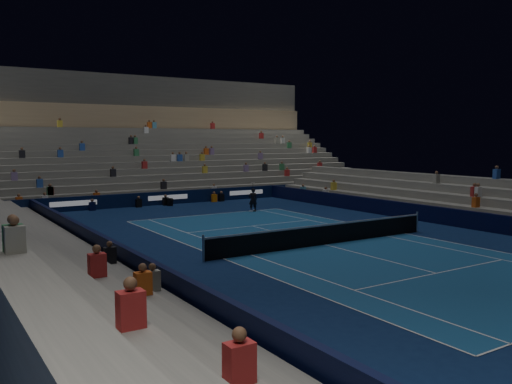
{
  "coord_description": "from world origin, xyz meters",
  "views": [
    {
      "loc": [
        -16.1,
        -19.06,
        4.98
      ],
      "look_at": [
        0.0,
        6.0,
        2.0
      ],
      "focal_mm": 37.38,
      "sensor_mm": 36.0,
      "label": 1
    }
  ],
  "objects": [
    {
      "name": "ground",
      "position": [
        0.0,
        0.0,
        0.0
      ],
      "size": [
        90.0,
        90.0,
        0.0
      ],
      "primitive_type": "plane",
      "color": "#0B1E47",
      "rests_on": "ground"
    },
    {
      "name": "court_surface",
      "position": [
        0.0,
        0.0,
        0.01
      ],
      "size": [
        10.97,
        23.77,
        0.01
      ],
      "primitive_type": "cube",
      "color": "navy",
      "rests_on": "ground"
    },
    {
      "name": "sponsor_barrier_far",
      "position": [
        0.0,
        18.5,
        0.5
      ],
      "size": [
        44.0,
        0.25,
        1.0
      ],
      "primitive_type": "cube",
      "color": "black",
      "rests_on": "ground"
    },
    {
      "name": "sponsor_barrier_east",
      "position": [
        9.7,
        0.0,
        0.5
      ],
      "size": [
        0.25,
        37.0,
        1.0
      ],
      "primitive_type": "cube",
      "color": "black",
      "rests_on": "ground"
    },
    {
      "name": "sponsor_barrier_west",
      "position": [
        -9.7,
        0.0,
        0.5
      ],
      "size": [
        0.25,
        37.0,
        1.0
      ],
      "primitive_type": "cube",
      "color": "#080E32",
      "rests_on": "ground"
    },
    {
      "name": "grandstand_main",
      "position": [
        0.0,
        27.9,
        3.38
      ],
      "size": [
        44.0,
        15.2,
        11.2
      ],
      "color": "slate",
      "rests_on": "ground"
    },
    {
      "name": "grandstand_east",
      "position": [
        13.17,
        0.0,
        0.92
      ],
      "size": [
        5.0,
        37.0,
        2.5
      ],
      "color": "slate",
      "rests_on": "ground"
    },
    {
      "name": "grandstand_west",
      "position": [
        -13.17,
        0.0,
        0.92
      ],
      "size": [
        5.0,
        37.0,
        2.5
      ],
      "color": "slate",
      "rests_on": "ground"
    },
    {
      "name": "tennis_net",
      "position": [
        0.0,
        0.0,
        0.5
      ],
      "size": [
        12.9,
        0.1,
        1.1
      ],
      "color": "#B2B2B7",
      "rests_on": "ground"
    },
    {
      "name": "tennis_player",
      "position": [
        3.32,
        11.56,
        0.81
      ],
      "size": [
        0.69,
        0.56,
        1.62
      ],
      "primitive_type": "imported",
      "rotation": [
        0.0,
        0.0,
        2.81
      ],
      "color": "black",
      "rests_on": "ground"
    },
    {
      "name": "broadcast_camera",
      "position": [
        -0.18,
        17.66,
        0.29
      ],
      "size": [
        0.48,
        0.89,
        0.55
      ],
      "color": "black",
      "rests_on": "ground"
    }
  ]
}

